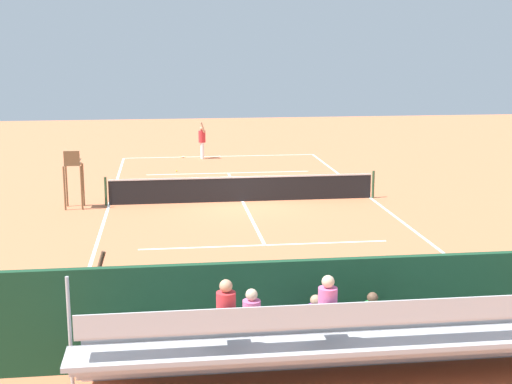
% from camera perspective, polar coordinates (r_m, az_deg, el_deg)
% --- Properties ---
extents(ground_plane, '(60.00, 60.00, 0.00)m').
position_cam_1_polar(ground_plane, '(27.54, -1.06, -0.75)').
color(ground_plane, '#CC7047').
extents(court_line_markings, '(10.10, 22.20, 0.01)m').
position_cam_1_polar(court_line_markings, '(27.57, -1.07, -0.72)').
color(court_line_markings, white).
rests_on(court_line_markings, ground).
extents(tennis_net, '(10.30, 0.10, 1.07)m').
position_cam_1_polar(tennis_net, '(27.43, -1.07, 0.28)').
color(tennis_net, black).
rests_on(tennis_net, ground).
extents(backdrop_wall, '(18.00, 0.16, 2.00)m').
position_cam_1_polar(backdrop_wall, '(13.97, 5.31, -9.21)').
color(backdrop_wall, '#194228').
rests_on(backdrop_wall, ground).
extents(bleacher_stand, '(9.06, 2.40, 2.48)m').
position_cam_1_polar(bleacher_stand, '(12.77, 6.36, -11.71)').
color(bleacher_stand, '#B2B2B7').
rests_on(bleacher_stand, ground).
extents(umpire_chair, '(0.67, 0.67, 2.14)m').
position_cam_1_polar(umpire_chair, '(26.97, -14.20, 1.47)').
color(umpire_chair, brown).
rests_on(umpire_chair, ground).
extents(courtside_bench, '(1.80, 0.40, 0.93)m').
position_cam_1_polar(courtside_bench, '(15.57, 14.70, -9.04)').
color(courtside_bench, '#9E754C').
rests_on(courtside_bench, ground).
extents(equipment_bag, '(0.90, 0.36, 0.36)m').
position_cam_1_polar(equipment_bag, '(15.11, 9.32, -11.00)').
color(equipment_bag, '#334C8C').
rests_on(equipment_bag, ground).
extents(tennis_player, '(0.41, 0.55, 1.93)m').
position_cam_1_polar(tennis_player, '(37.46, -4.27, 4.17)').
color(tennis_player, white).
rests_on(tennis_player, ground).
extents(tennis_racket, '(0.31, 0.56, 0.03)m').
position_cam_1_polar(tennis_racket, '(38.24, -5.76, 2.78)').
color(tennis_racket, black).
rests_on(tennis_racket, ground).
extents(tennis_ball_near, '(0.07, 0.07, 0.07)m').
position_cam_1_polar(tennis_ball_near, '(34.00, -6.27, 1.67)').
color(tennis_ball_near, '#CCDB33').
rests_on(tennis_ball_near, ground).
extents(line_judge, '(0.39, 0.54, 1.93)m').
position_cam_1_polar(line_judge, '(14.76, -12.06, -8.20)').
color(line_judge, '#232328').
rests_on(line_judge, ground).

